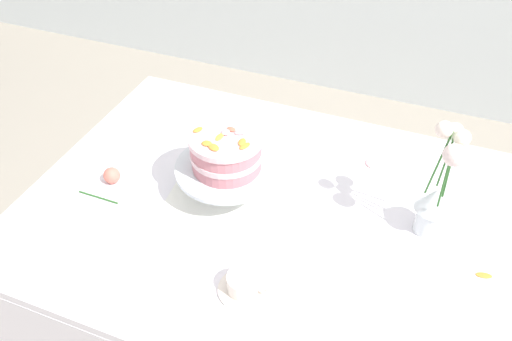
# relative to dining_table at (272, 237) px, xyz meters

# --- Properties ---
(dining_table) EXTENTS (1.40, 1.00, 0.74)m
(dining_table) POSITION_rel_dining_table_xyz_m (0.00, 0.00, 0.00)
(dining_table) COLOR white
(dining_table) RESTS_ON ground
(linen_napkin) EXTENTS (0.35, 0.35, 0.00)m
(linen_napkin) POSITION_rel_dining_table_xyz_m (-0.15, 0.04, 0.09)
(linen_napkin) COLOR white
(linen_napkin) RESTS_ON dining_table
(cake_stand) EXTENTS (0.29, 0.29, 0.10)m
(cake_stand) POSITION_rel_dining_table_xyz_m (-0.15, 0.04, 0.17)
(cake_stand) COLOR silver
(cake_stand) RESTS_ON linen_napkin
(layer_cake) EXTENTS (0.20, 0.20, 0.11)m
(layer_cake) POSITION_rel_dining_table_xyz_m (-0.15, 0.04, 0.25)
(layer_cake) COLOR #CC7A84
(layer_cake) RESTS_ON cake_stand
(flower_vase) EXTENTS (0.09, 0.13, 0.35)m
(flower_vase) POSITION_rel_dining_table_xyz_m (0.40, 0.10, 0.24)
(flower_vase) COLOR silver
(flower_vase) RESTS_ON dining_table
(teacup) EXTENTS (0.12, 0.12, 0.05)m
(teacup) POSITION_rel_dining_table_xyz_m (0.02, -0.26, 0.11)
(teacup) COLOR silver
(teacup) RESTS_ON dining_table
(fallen_rose) EXTENTS (0.13, 0.10, 0.05)m
(fallen_rose) POSITION_rel_dining_table_xyz_m (-0.49, -0.04, 0.12)
(fallen_rose) COLOR #2D6028
(fallen_rose) RESTS_ON dining_table
(loose_petal_0) EXTENTS (0.04, 0.05, 0.01)m
(loose_petal_0) POSITION_rel_dining_table_xyz_m (0.21, 0.32, 0.09)
(loose_petal_0) COLOR pink
(loose_petal_0) RESTS_ON dining_table
(loose_petal_1) EXTENTS (0.04, 0.03, 0.00)m
(loose_petal_1) POSITION_rel_dining_table_xyz_m (0.55, -0.00, 0.09)
(loose_petal_1) COLOR orange
(loose_petal_1) RESTS_ON dining_table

